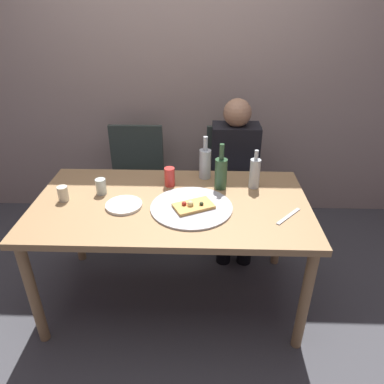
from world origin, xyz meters
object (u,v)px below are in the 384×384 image
at_px(pizza_tray, 191,207).
at_px(plate_stack, 124,205).
at_px(tumbler_near, 63,194).
at_px(tumbler_far, 101,186).
at_px(water_bottle, 205,163).
at_px(beer_bottle, 221,172).
at_px(dining_table, 171,213).
at_px(soda_can, 170,177).
at_px(guest_in_sweater, 235,170).
at_px(chair_right, 233,176).
at_px(table_knife, 289,216).
at_px(pizza_slice_last, 193,206).
at_px(chair_left, 136,175).
at_px(wine_bottle, 255,173).

bearing_deg(pizza_tray, plate_stack, 179.21).
height_order(tumbler_near, tumbler_far, tumbler_far).
bearing_deg(water_bottle, beer_bottle, -55.94).
height_order(beer_bottle, tumbler_near, beer_bottle).
relative_size(dining_table, soda_can, 13.37).
distance_m(tumbler_far, plate_stack, 0.23).
bearing_deg(guest_in_sweater, pizza_tray, 67.38).
xyz_separation_m(water_bottle, soda_can, (-0.23, -0.12, -0.05)).
bearing_deg(soda_can, chair_right, 53.64).
bearing_deg(water_bottle, chair_right, 64.92).
distance_m(dining_table, table_knife, 0.68).
distance_m(pizza_slice_last, soda_can, 0.33).
xyz_separation_m(dining_table, pizza_tray, (0.12, -0.06, 0.08)).
bearing_deg(chair_right, pizza_tray, 70.88).
relative_size(pizza_slice_last, tumbler_far, 2.60).
distance_m(beer_bottle, table_knife, 0.50).
xyz_separation_m(beer_bottle, tumbler_far, (-0.73, -0.10, -0.06)).
relative_size(water_bottle, tumbler_far, 2.95).
xyz_separation_m(dining_table, plate_stack, (-0.27, -0.06, 0.09)).
height_order(beer_bottle, guest_in_sweater, guest_in_sweater).
relative_size(beer_bottle, tumbler_far, 3.03).
bearing_deg(water_bottle, guest_in_sweater, 56.20).
distance_m(dining_table, guest_in_sweater, 0.81).
bearing_deg(water_bottle, pizza_tray, -100.93).
bearing_deg(chair_left, tumbler_far, 84.88).
height_order(pizza_tray, water_bottle, water_bottle).
bearing_deg(table_knife, beer_bottle, -89.44).
height_order(soda_can, guest_in_sweater, guest_in_sweater).
distance_m(dining_table, soda_can, 0.25).
bearing_deg(dining_table, beer_bottle, 32.13).
xyz_separation_m(pizza_tray, beer_bottle, (0.18, 0.25, 0.10)).
relative_size(tumbler_far, table_knife, 0.44).
bearing_deg(guest_in_sweater, plate_stack, 46.56).
height_order(wine_bottle, guest_in_sweater, guest_in_sweater).
bearing_deg(table_knife, tumbler_near, -53.69).
bearing_deg(plate_stack, table_knife, -4.97).
relative_size(tumbler_far, guest_in_sweater, 0.08).
xyz_separation_m(dining_table, soda_can, (-0.02, 0.21, 0.14)).
bearing_deg(tumbler_near, water_bottle, 21.62).
distance_m(wine_bottle, water_bottle, 0.34).
relative_size(pizza_tray, water_bottle, 1.64).
height_order(pizza_slice_last, chair_right, chair_right).
bearing_deg(pizza_tray, dining_table, 152.58).
height_order(plate_stack, guest_in_sweater, guest_in_sweater).
xyz_separation_m(pizza_tray, table_knife, (0.54, -0.08, -0.00)).
distance_m(pizza_slice_last, chair_right, 1.00).
xyz_separation_m(soda_can, plate_stack, (-0.24, -0.27, -0.05)).
distance_m(pizza_slice_last, guest_in_sweater, 0.83).
bearing_deg(table_knife, chair_right, -124.38).
bearing_deg(dining_table, wine_bottle, 21.82).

